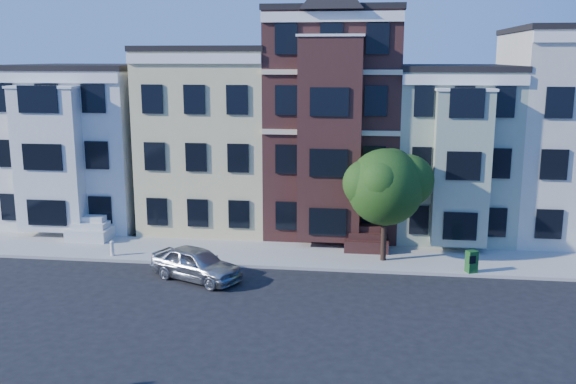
# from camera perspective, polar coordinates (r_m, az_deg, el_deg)

# --- Properties ---
(ground) EXTENTS (120.00, 120.00, 0.00)m
(ground) POSITION_cam_1_polar(r_m,az_deg,el_deg) (24.41, 2.03, -11.60)
(ground) COLOR black
(far_sidewalk) EXTENTS (60.00, 4.00, 0.15)m
(far_sidewalk) POSITION_cam_1_polar(r_m,az_deg,el_deg) (31.86, 3.40, -5.75)
(far_sidewalk) COLOR #9E9B93
(far_sidewalk) RESTS_ON ground
(house_white) EXTENTS (8.00, 9.00, 9.00)m
(house_white) POSITION_cam_1_polar(r_m,az_deg,el_deg) (40.88, -17.35, 4.03)
(house_white) COLOR silver
(house_white) RESTS_ON ground
(house_yellow) EXTENTS (7.00, 9.00, 10.00)m
(house_yellow) POSITION_cam_1_polar(r_m,az_deg,el_deg) (38.18, -6.37, 4.73)
(house_yellow) COLOR #D4C488
(house_yellow) RESTS_ON ground
(house_brown) EXTENTS (7.00, 9.00, 12.00)m
(house_brown) POSITION_cam_1_polar(r_m,az_deg,el_deg) (37.03, 4.23, 6.10)
(house_brown) COLOR #371B18
(house_brown) RESTS_ON ground
(house_green) EXTENTS (6.00, 9.00, 9.00)m
(house_green) POSITION_cam_1_polar(r_m,az_deg,el_deg) (37.43, 14.20, 3.52)
(house_green) COLOR gray
(house_green) RESTS_ON ground
(street_tree) EXTENTS (5.87, 5.87, 6.68)m
(street_tree) POSITION_cam_1_polar(r_m,az_deg,el_deg) (30.54, 8.63, -0.02)
(street_tree) COLOR #285018
(street_tree) RESTS_ON far_sidewalk
(parked_car) EXTENTS (4.68, 3.41, 1.48)m
(parked_car) POSITION_cam_1_polar(r_m,az_deg,el_deg) (28.93, -8.15, -6.32)
(parked_car) COLOR #A4A6AC
(parked_car) RESTS_ON ground
(newspaper_box) EXTENTS (0.58, 0.55, 1.01)m
(newspaper_box) POSITION_cam_1_polar(r_m,az_deg,el_deg) (30.36, 16.01, -5.96)
(newspaper_box) COLOR #1C5621
(newspaper_box) RESTS_ON far_sidewalk
(fire_hydrant) EXTENTS (0.23, 0.23, 0.60)m
(fire_hydrant) POSITION_cam_1_polar(r_m,az_deg,el_deg) (32.80, -15.35, -4.96)
(fire_hydrant) COLOR beige
(fire_hydrant) RESTS_ON far_sidewalk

